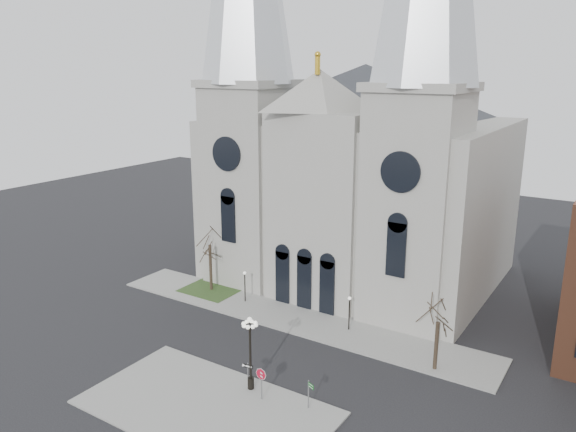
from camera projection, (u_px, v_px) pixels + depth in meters
The scene contains 13 objects.
ground at pixel (219, 366), 45.85m from camera, with size 160.00×160.00×0.00m, color black.
sidewalk_near at pixel (207, 407), 40.20m from camera, with size 18.00×10.00×0.14m, color gray.
sidewalk_far at pixel (291, 317), 54.77m from camera, with size 40.00×6.00×0.14m, color gray.
grass_patch at pixel (211, 290), 61.33m from camera, with size 6.00×5.00×0.18m, color #293F1B.
cathedral at pixel (351, 117), 59.65m from camera, with size 33.00×26.66×54.00m.
tree_left at pixel (210, 242), 59.92m from camera, with size 3.20×3.20×7.50m.
tree_right at pixel (438, 319), 44.15m from camera, with size 3.20×3.20×6.00m.
ped_lamp_left at pixel (245, 281), 57.73m from camera, with size 0.32×0.32×3.26m.
ped_lamp_right at pixel (349, 308), 51.45m from camera, with size 0.32×0.32×3.26m.
stop_sign at pixel (261, 377), 40.65m from camera, with size 0.84×0.38×2.51m.
globe_lamp at pixel (250, 344), 41.52m from camera, with size 1.61×1.61×5.86m.
one_way_sign at pixel (248, 371), 42.20m from camera, with size 0.91×0.17×2.08m.
street_name_sign at pixel (309, 392), 39.63m from camera, with size 0.65×0.33×2.20m.
Camera 1 is at (27.03, -31.51, 23.70)m, focal length 35.00 mm.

